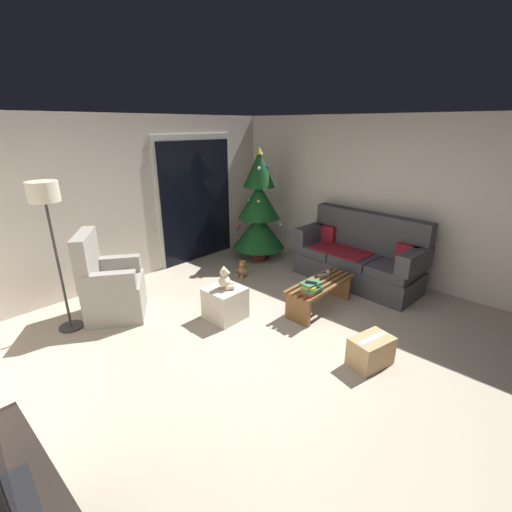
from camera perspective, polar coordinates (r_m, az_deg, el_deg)
name	(u,v)px	position (r m, az deg, el deg)	size (l,w,h in m)	color
ground_plane	(278,353)	(4.02, 3.57, -15.36)	(7.00, 7.00, 0.00)	#B2A38E
wall_back	(124,201)	(5.80, -20.41, 8.25)	(5.72, 0.12, 2.50)	beige
wall_right	(399,201)	(5.88, 22.04, 8.20)	(0.12, 6.00, 2.50)	beige
patio_door_frame	(197,199)	(6.46, -9.54, 9.01)	(1.60, 0.02, 2.20)	silver
patio_door_glass	(197,202)	(6.45, -9.41, 8.56)	(1.50, 0.02, 2.10)	black
couch	(359,258)	(5.74, 16.22, -0.27)	(0.91, 1.99, 1.08)	#3D3D42
coffee_table	(320,291)	(4.83, 10.26, -5.57)	(1.10, 0.40, 0.39)	brown
remote_white	(328,273)	(5.06, 11.45, -2.67)	(0.04, 0.16, 0.02)	silver
remote_silver	(323,275)	(4.97, 10.79, -3.05)	(0.04, 0.16, 0.02)	#ADADB2
book_stack	(311,288)	(4.45, 8.88, -5.06)	(0.27, 0.22, 0.13)	#A32D28
cell_phone	(311,283)	(4.41, 8.86, -4.24)	(0.07, 0.14, 0.01)	black
christmas_tree	(259,212)	(6.36, 0.47, 7.13)	(0.94, 0.94, 2.00)	#4C1E19
armchair	(110,287)	(4.89, -22.41, -4.67)	(0.96, 0.95, 1.13)	gray
floor_lamp	(46,207)	(4.49, -30.67, 6.78)	(0.32, 0.32, 1.78)	#2D2D30
ottoman	(225,303)	(4.58, -4.99, -7.54)	(0.44, 0.44, 0.41)	beige
teddy_bear_cream	(225,280)	(4.44, -4.98, -3.79)	(0.22, 0.21, 0.29)	beige
teddy_bear_chestnut_by_tree	(242,269)	(5.81, -2.23, -2.15)	(0.20, 0.20, 0.29)	brown
cardboard_box_taped_mid_floor	(371,351)	(3.96, 17.97, -14.35)	(0.49, 0.39, 0.31)	tan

